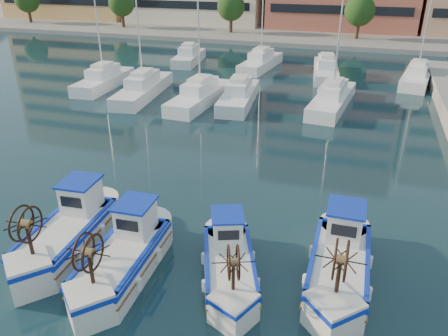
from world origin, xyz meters
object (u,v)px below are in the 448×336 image
at_px(fishing_boat_b, 124,254).
at_px(fishing_boat_c, 229,262).
at_px(fishing_boat_a, 69,230).
at_px(fishing_boat_d, 340,261).

relative_size(fishing_boat_b, fishing_boat_c, 1.10).
relative_size(fishing_boat_a, fishing_boat_d, 1.03).
distance_m(fishing_boat_a, fishing_boat_c, 6.50).
bearing_deg(fishing_boat_d, fishing_boat_b, -165.54).
height_order(fishing_boat_a, fishing_boat_b, fishing_boat_a).
distance_m(fishing_boat_b, fishing_boat_d, 7.64).
distance_m(fishing_boat_a, fishing_boat_d, 10.29).
bearing_deg(fishing_boat_b, fishing_boat_c, 10.64).
bearing_deg(fishing_boat_c, fishing_boat_b, 172.21).
bearing_deg(fishing_boat_b, fishing_boat_a, 163.85).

